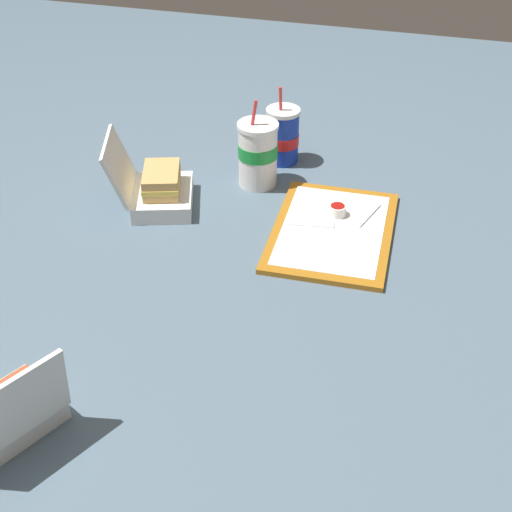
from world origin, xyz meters
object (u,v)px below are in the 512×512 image
object	(u,v)px
plastic_fork	(368,215)
soda_cup_left	(283,136)
clamshell_hotdog_front	(1,415)
soda_cup_front	(258,153)
clamshell_sandwich_center	(158,188)
food_tray	(332,231)
ketchup_cup	(337,210)

from	to	relation	value
plastic_fork	soda_cup_left	xyz separation A→B (m)	(-0.22, -0.26, 0.06)
plastic_fork	clamshell_hotdog_front	distance (m)	0.89
plastic_fork	soda_cup_front	world-z (taller)	soda_cup_front
soda_cup_front	clamshell_sandwich_center	bearing A→B (deg)	-51.19
food_tray	soda_cup_front	world-z (taller)	soda_cup_front
food_tray	clamshell_hotdog_front	world-z (taller)	clamshell_hotdog_front
clamshell_sandwich_center	soda_cup_left	xyz separation A→B (m)	(-0.29, 0.23, 0.03)
food_tray	clamshell_hotdog_front	xyz separation A→B (m)	(0.69, -0.39, 0.03)
clamshell_hotdog_front	soda_cup_front	distance (m)	0.88
clamshell_sandwich_center	plastic_fork	bearing A→B (deg)	97.49
clamshell_sandwich_center	soda_cup_left	size ratio (longest dim) A/B	1.14
plastic_fork	clamshell_sandwich_center	world-z (taller)	clamshell_sandwich_center
plastic_fork	clamshell_sandwich_center	distance (m)	0.49
plastic_fork	soda_cup_left	world-z (taller)	soda_cup_left
clamshell_sandwich_center	food_tray	bearing A→B (deg)	88.80
clamshell_sandwich_center	soda_cup_front	world-z (taller)	soda_cup_front
clamshell_hotdog_front	soda_cup_front	xyz separation A→B (m)	(-0.86, 0.17, 0.04)
food_tray	soda_cup_left	xyz separation A→B (m)	(-0.30, -0.19, 0.06)
food_tray	plastic_fork	bearing A→B (deg)	136.86
food_tray	clamshell_sandwich_center	bearing A→B (deg)	-91.20
food_tray	ketchup_cup	bearing A→B (deg)	-178.95
plastic_fork	clamshell_sandwich_center	bearing A→B (deg)	-65.75
food_tray	plastic_fork	size ratio (longest dim) A/B	3.44
soda_cup_front	ketchup_cup	bearing A→B (deg)	63.46
plastic_fork	soda_cup_left	bearing A→B (deg)	-114.30
ketchup_cup	plastic_fork	distance (m)	0.07
ketchup_cup	clamshell_hotdog_front	world-z (taller)	clamshell_hotdog_front
soda_cup_front	clamshell_hotdog_front	bearing A→B (deg)	-11.45
clamshell_sandwich_center	soda_cup_left	world-z (taller)	soda_cup_left
clamshell_hotdog_front	ketchup_cup	bearing A→B (deg)	152.42
food_tray	soda_cup_left	world-z (taller)	soda_cup_left
ketchup_cup	plastic_fork	xyz separation A→B (m)	(-0.01, 0.07, -0.01)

